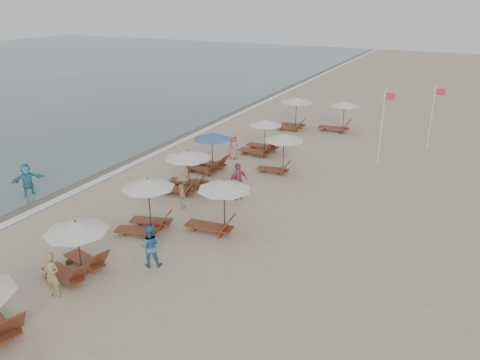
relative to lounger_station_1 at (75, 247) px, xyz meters
The scene contains 20 objects.
ground 5.68m from the lounger_station_1, ahead, with size 160.00×160.00×0.00m, color tan.
wet_sand_band 12.70m from the lounger_station_1, 123.35° to the left, with size 3.20×140.00×0.01m, color #6B5E4C.
foam_line 12.04m from the lounger_station_1, 118.16° to the left, with size 0.50×140.00×0.02m, color white.
lounger_station_1 is the anchor object (origin of this frame).
lounger_station_2 3.75m from the lounger_station_1, 86.44° to the left, with size 2.46×2.19×2.37m.
lounger_station_3 8.19m from the lounger_station_1, 95.17° to the left, with size 2.71×2.32×2.13m.
lounger_station_4 11.25m from the lounger_station_1, 95.57° to the left, with size 2.50×2.17×2.24m.
lounger_station_5 15.38m from the lounger_station_1, 89.21° to the left, with size 2.61×2.10×2.20m.
lounger_station_6 21.60m from the lounger_station_1, 89.83° to the left, with size 2.60×2.46×2.39m.
inland_station_0 5.83m from the lounger_station_1, 60.39° to the left, with size 2.74×2.24×2.22m.
inland_station_1 12.97m from the lounger_station_1, 78.56° to the left, with size 2.53×2.24×2.22m.
inland_station_2 22.77m from the lounger_station_1, 81.93° to the left, with size 2.87×2.24×2.22m.
beachgoer_near 1.42m from the lounger_station_1, 77.34° to the right, with size 0.60×0.39×1.63m, color #A28358.
beachgoer_mid_a 2.58m from the lounger_station_1, 39.14° to the left, with size 0.79×0.62×1.63m, color teal.
beachgoer_mid_b 6.45m from the lounger_station_1, 87.35° to the left, with size 1.06×0.61×1.64m, color #826142.
beachgoer_far_a 8.71m from the lounger_station_1, 75.87° to the left, with size 1.08×0.45×1.84m, color #B14767.
beachgoer_far_b 13.72m from the lounger_station_1, 93.47° to the left, with size 0.74×0.48×1.52m, color #AA6F5C.
waterline_walker 8.43m from the lounger_station_1, 150.18° to the left, with size 1.53×0.49×1.65m, color teal.
flag_pole_near 18.34m from the lounger_station_1, 66.83° to the left, with size 0.60×0.08×4.38m.
flag_pole_far 23.20m from the lounger_station_1, 65.79° to the left, with size 0.60×0.08×4.10m.
Camera 1 is at (5.95, -10.69, 9.23)m, focal length 34.86 mm.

